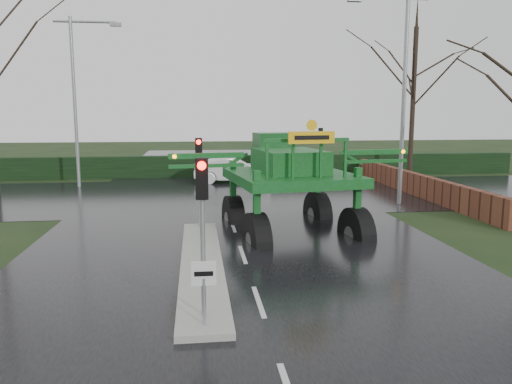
{
  "coord_description": "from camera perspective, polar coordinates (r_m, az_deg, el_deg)",
  "views": [
    {
      "loc": [
        -1.41,
        -11.15,
        4.41
      ],
      "look_at": [
        0.43,
        4.07,
        2.0
      ],
      "focal_mm": 35.0,
      "sensor_mm": 36.0,
      "label": 1
    }
  ],
  "objects": [
    {
      "name": "traffic_signal_near",
      "position": [
        10.3,
        -6.17,
        -1.3
      ],
      "size": [
        0.26,
        0.33,
        3.52
      ],
      "color": "gray",
      "rests_on": "ground"
    },
    {
      "name": "traffic_signal_far",
      "position": [
        32.2,
        7.36,
        5.62
      ],
      "size": [
        0.26,
        0.33,
        3.52
      ],
      "rotation": [
        0.0,
        0.0,
        3.14
      ],
      "color": "gray",
      "rests_on": "ground"
    },
    {
      "name": "road_main",
      "position": [
        21.65,
        -3.03,
        -2.82
      ],
      "size": [
        14.0,
        80.0,
        0.02
      ],
      "primitive_type": "cube",
      "color": "black",
      "rests_on": "ground"
    },
    {
      "name": "traffic_signal_mid",
      "position": [
        18.73,
        -6.54,
        3.3
      ],
      "size": [
        0.26,
        0.33,
        3.52
      ],
      "color": "gray",
      "rests_on": "ground"
    },
    {
      "name": "ground",
      "position": [
        12.07,
        0.3,
        -12.49
      ],
      "size": [
        140.0,
        140.0,
        0.0
      ],
      "primitive_type": "plane",
      "color": "black",
      "rests_on": "ground"
    },
    {
      "name": "tree_right_far",
      "position": [
        35.3,
        17.6,
        11.92
      ],
      "size": [
        7.0,
        7.0,
        12.05
      ],
      "color": "black",
      "rests_on": "ground"
    },
    {
      "name": "street_light_left_far",
      "position": [
        31.92,
        -19.56,
        11.27
      ],
      "size": [
        3.85,
        0.3,
        10.0
      ],
      "color": "gray",
      "rests_on": "ground"
    },
    {
      "name": "crop_sprayer",
      "position": [
        17.12,
        -0.13,
        2.49
      ],
      "size": [
        9.35,
        6.41,
        5.26
      ],
      "rotation": [
        0.0,
        0.0,
        0.14
      ],
      "color": "black",
      "rests_on": "ground"
    },
    {
      "name": "median_island",
      "position": [
        14.8,
        -6.23,
        -8.12
      ],
      "size": [
        1.2,
        10.0,
        0.16
      ],
      "primitive_type": "cube",
      "color": "gray",
      "rests_on": "ground"
    },
    {
      "name": "brick_wall",
      "position": [
        29.89,
        16.64,
        1.24
      ],
      "size": [
        0.4,
        20.0,
        1.2
      ],
      "primitive_type": "cube",
      "color": "#592D1E",
      "rests_on": "ground"
    },
    {
      "name": "keep_left_sign",
      "position": [
        10.22,
        -5.98,
        -10.28
      ],
      "size": [
        0.5,
        0.07,
        1.35
      ],
      "color": "gray",
      "rests_on": "ground"
    },
    {
      "name": "white_sedan",
      "position": [
        32.34,
        -2.75,
        1.09
      ],
      "size": [
        4.94,
        1.77,
        1.62
      ],
      "primitive_type": "imported",
      "rotation": [
        0.0,
        0.0,
        1.58
      ],
      "color": "white",
      "rests_on": "ground"
    },
    {
      "name": "road_cross",
      "position": [
        27.54,
        -3.88,
        -0.29
      ],
      "size": [
        80.0,
        12.0,
        0.02
      ],
      "primitive_type": "cube",
      "color": "black",
      "rests_on": "ground"
    },
    {
      "name": "hedge_row",
      "position": [
        35.37,
        -4.59,
        2.97
      ],
      "size": [
        44.0,
        0.9,
        1.5
      ],
      "primitive_type": "cube",
      "color": "black",
      "rests_on": "ground"
    },
    {
      "name": "street_light_right",
      "position": [
        25.12,
        15.97,
        12.2
      ],
      "size": [
        3.85,
        0.3,
        10.0
      ],
      "color": "gray",
      "rests_on": "ground"
    }
  ]
}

